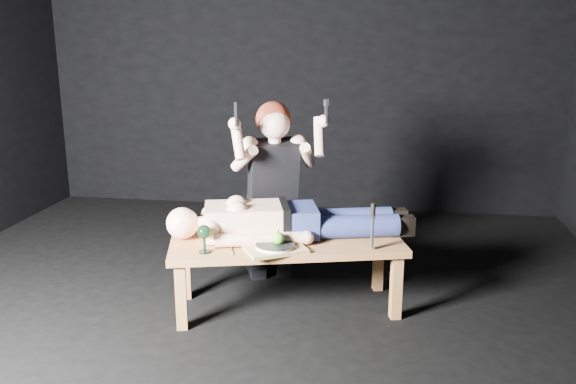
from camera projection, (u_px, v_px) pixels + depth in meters
The scene contains 13 objects.
ground at pixel (244, 315), 3.70m from camera, with size 5.00×5.00×0.00m, color black.
back_wall at pixel (299, 56), 5.72m from camera, with size 5.00×5.00×0.00m, color black.
table at pixel (287, 275), 3.76m from camera, with size 1.43×0.54×0.45m, color #9F6438.
lying_man at pixel (292, 216), 3.77m from camera, with size 1.39×0.42×0.26m, color #E0B095, non-canonical shape.
kneeling_woman at pixel (271, 190), 4.12m from camera, with size 0.70×0.78×1.31m, color black, non-canonical shape.
serving_tray at pixel (275, 249), 3.53m from camera, with size 0.34×0.25×0.02m, color tan.
plate at pixel (275, 246), 3.53m from camera, with size 0.23×0.23×0.02m, color white.
apple at pixel (278, 238), 3.52m from camera, with size 0.07×0.07×0.07m, color #4EA11C.
goblet at pixel (204, 239), 3.48m from camera, with size 0.08×0.08×0.17m, color black, non-canonical shape.
fork_flat at pixel (231, 251), 3.52m from camera, with size 0.01×0.15×0.01m, color #B2B2B7.
knife_flat at pixel (299, 249), 3.55m from camera, with size 0.01×0.15×0.01m, color #B2B2B7.
spoon_flat at pixel (295, 246), 3.59m from camera, with size 0.01×0.15×0.01m, color #B2B2B7.
carving_knife at pixel (373, 226), 3.52m from camera, with size 0.04×0.04×0.28m, color #B2B2B7, non-canonical shape.
Camera 1 is at (0.78, -3.31, 1.68)m, focal length 37.25 mm.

